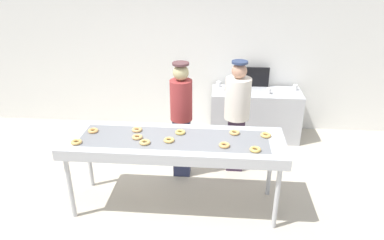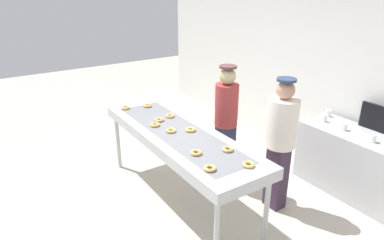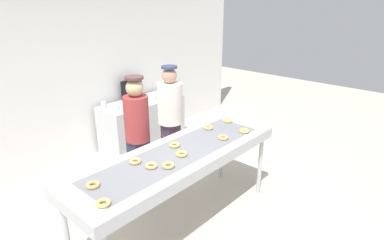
{
  "view_description": "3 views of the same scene",
  "coord_description": "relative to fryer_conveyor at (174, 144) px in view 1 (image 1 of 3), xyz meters",
  "views": [
    {
      "loc": [
        0.53,
        -3.7,
        2.94
      ],
      "look_at": [
        0.21,
        0.1,
        1.18
      ],
      "focal_mm": 32.99,
      "sensor_mm": 36.0,
      "label": 1
    },
    {
      "loc": [
        3.28,
        -1.97,
        2.69
      ],
      "look_at": [
        0.11,
        0.13,
        1.14
      ],
      "focal_mm": 32.12,
      "sensor_mm": 36.0,
      "label": 2
    },
    {
      "loc": [
        -2.27,
        -2.23,
        2.56
      ],
      "look_at": [
        0.35,
        0.13,
        1.22
      ],
      "focal_mm": 30.13,
      "sensor_mm": 36.0,
      "label": 3
    }
  ],
  "objects": [
    {
      "name": "glazed_donut_8",
      "position": [
        0.06,
        0.14,
        0.09
      ],
      "size": [
        0.18,
        0.18,
        0.03
      ],
      "primitive_type": "torus",
      "rotation": [
        0.0,
        0.0,
        2.49
      ],
      "color": "#E5BC5C",
      "rests_on": "fryer_conveyor"
    },
    {
      "name": "paper_cup_1",
      "position": [
        0.5,
        2.23,
        0.0
      ],
      "size": [
        0.08,
        0.08,
        0.1
      ],
      "primitive_type": "cylinder",
      "color": "white",
      "rests_on": "prep_counter"
    },
    {
      "name": "worker_assistant",
      "position": [
        0.01,
        0.73,
        0.04
      ],
      "size": [
        0.31,
        0.31,
        1.7
      ],
      "rotation": [
        0.0,
        0.0,
        3.08
      ],
      "color": "#222740",
      "rests_on": "ground"
    },
    {
      "name": "glazed_donut_10",
      "position": [
        -0.48,
        0.16,
        0.09
      ],
      "size": [
        0.13,
        0.13,
        0.03
      ],
      "primitive_type": "torus",
      "rotation": [
        0.0,
        0.0,
        1.58
      ],
      "color": "#E6AE67",
      "rests_on": "fryer_conveyor"
    },
    {
      "name": "paper_cup_2",
      "position": [
        1.35,
        1.95,
        0.0
      ],
      "size": [
        0.08,
        0.08,
        0.1
      ],
      "primitive_type": "cylinder",
      "color": "white",
      "rests_on": "prep_counter"
    },
    {
      "name": "glazed_donut_3",
      "position": [
        -1.02,
        0.09,
        0.09
      ],
      "size": [
        0.18,
        0.18,
        0.03
      ],
      "primitive_type": "torus",
      "rotation": [
        0.0,
        0.0,
        0.61
      ],
      "color": "#E9A95B",
      "rests_on": "fryer_conveyor"
    },
    {
      "name": "prep_counter",
      "position": [
        1.16,
        2.05,
        -0.47
      ],
      "size": [
        1.53,
        0.63,
        0.86
      ],
      "primitive_type": "cube",
      "color": "#B7BABF",
      "rests_on": "ground"
    },
    {
      "name": "glazed_donut_0",
      "position": [
        0.95,
        -0.22,
        0.09
      ],
      "size": [
        0.17,
        0.17,
        0.03
      ],
      "primitive_type": "torus",
      "rotation": [
        0.0,
        0.0,
        1.11
      ],
      "color": "#EBBB5B",
      "rests_on": "fryer_conveyor"
    },
    {
      "name": "glazed_donut_5",
      "position": [
        0.73,
        0.18,
        0.09
      ],
      "size": [
        0.14,
        0.14,
        0.03
      ],
      "primitive_type": "torus",
      "rotation": [
        0.0,
        0.0,
        3.02
      ],
      "color": "#DFAB5F",
      "rests_on": "fryer_conveyor"
    },
    {
      "name": "glazed_donut_7",
      "position": [
        0.6,
        -0.15,
        0.09
      ],
      "size": [
        0.18,
        0.18,
        0.03
      ],
      "primitive_type": "torus",
      "rotation": [
        0.0,
        0.0,
        2.41
      ],
      "color": "#EBAC5D",
      "rests_on": "fryer_conveyor"
    },
    {
      "name": "menu_display",
      "position": [
        1.16,
        2.31,
        0.13
      ],
      "size": [
        0.44,
        0.04,
        0.35
      ],
      "primitive_type": "cube",
      "color": "black",
      "rests_on": "prep_counter"
    },
    {
      "name": "glazed_donut_2",
      "position": [
        -0.32,
        -0.16,
        0.09
      ],
      "size": [
        0.17,
        0.17,
        0.03
      ],
      "primitive_type": "torus",
      "rotation": [
        0.0,
        0.0,
        1.99
      ],
      "color": "#DFB363",
      "rests_on": "fryer_conveyor"
    },
    {
      "name": "glazed_donut_4",
      "position": [
        -0.43,
        -0.03,
        0.09
      ],
      "size": [
        0.14,
        0.14,
        0.03
      ],
      "primitive_type": "torus",
      "rotation": [
        0.0,
        0.0,
        0.15
      ],
      "color": "#E8AE66",
      "rests_on": "fryer_conveyor"
    },
    {
      "name": "glazed_donut_1",
      "position": [
        -1.11,
        -0.21,
        0.09
      ],
      "size": [
        0.15,
        0.15,
        0.03
      ],
      "primitive_type": "torus",
      "rotation": [
        0.0,
        0.0,
        1.38
      ],
      "color": "#E7B360",
      "rests_on": "fryer_conveyor"
    },
    {
      "name": "back_wall",
      "position": [
        0.0,
        2.5,
        0.78
      ],
      "size": [
        8.0,
        0.12,
        3.37
      ],
      "primitive_type": "cube",
      "color": "white",
      "rests_on": "ground"
    },
    {
      "name": "paper_cup_3",
      "position": [
        0.6,
        2.01,
        0.0
      ],
      "size": [
        0.08,
        0.08,
        0.1
      ],
      "primitive_type": "cylinder",
      "color": "white",
      "rests_on": "prep_counter"
    },
    {
      "name": "worker_baker",
      "position": [
        0.78,
        0.94,
        0.07
      ],
      "size": [
        0.36,
        0.36,
        1.68
      ],
      "rotation": [
        0.0,
        0.0,
        3.41
      ],
      "color": "#36253A",
      "rests_on": "ground"
    },
    {
      "name": "fryer_conveyor",
      "position": [
        0.0,
        0.0,
        0.0
      ],
      "size": [
        2.65,
        0.82,
        0.97
      ],
      "color": "#B7BABF",
      "rests_on": "ground"
    },
    {
      "name": "paper_cup_4",
      "position": [
        1.82,
        2.17,
        0.0
      ],
      "size": [
        0.08,
        0.08,
        0.1
      ],
      "primitive_type": "cylinder",
      "color": "white",
      "rests_on": "prep_counter"
    },
    {
      "name": "glazed_donut_6",
      "position": [
        -0.05,
        -0.08,
        0.09
      ],
      "size": [
        0.16,
        0.16,
        0.03
      ],
      "primitive_type": "torus",
      "rotation": [
        0.0,
        0.0,
        2.79
      ],
      "color": "#E8B860",
      "rests_on": "fryer_conveyor"
    },
    {
      "name": "ground_plane",
      "position": [
        0.0,
        0.0,
        -0.9
      ],
      "size": [
        16.0,
        16.0,
        0.0
      ],
      "primitive_type": "plane",
      "color": "beige"
    },
    {
      "name": "glazed_donut_9",
      "position": [
        1.1,
        0.14,
        0.09
      ],
      "size": [
        0.17,
        0.17,
        0.03
      ],
      "primitive_type": "torus",
      "rotation": [
        0.0,
        0.0,
        1.04
      ],
      "color": "#EEBB5D",
      "rests_on": "fryer_conveyor"
    },
    {
      "name": "paper_cup_0",
      "position": [
        0.93,
        1.98,
        0.0
      ],
      "size": [
        0.08,
        0.08,
        0.1
      ],
      "primitive_type": "cylinder",
      "color": "white",
      "rests_on": "prep_counter"
    }
  ]
}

